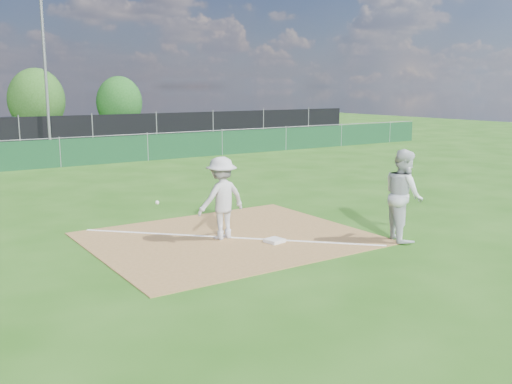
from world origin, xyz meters
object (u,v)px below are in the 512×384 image
at_px(car_right, 95,128).
at_px(tree_mid, 36,100).
at_px(runner, 403,195).
at_px(tree_right, 119,102).
at_px(play_at_first, 222,198).
at_px(car_mid, 16,131).
at_px(light_pole, 46,75).
at_px(first_base, 274,240).

relative_size(car_right, tree_mid, 0.95).
distance_m(runner, tree_right, 36.01).
height_order(car_right, tree_right, tree_right).
bearing_deg(play_at_first, car_mid, 88.47).
bearing_deg(car_mid, play_at_first, -161.20).
xyz_separation_m(play_at_first, tree_right, (9.95, 33.06, 1.23)).
distance_m(car_mid, tree_mid, 7.76).
height_order(runner, tree_mid, tree_mid).
distance_m(light_pole, runner, 24.20).
distance_m(play_at_first, runner, 4.06).
bearing_deg(car_right, car_mid, 117.08).
xyz_separation_m(play_at_first, car_right, (5.85, 26.74, -0.28)).
xyz_separation_m(runner, car_right, (2.52, 29.05, -0.37)).
height_order(first_base, tree_right, tree_right).
bearing_deg(car_right, play_at_first, -177.44).
bearing_deg(tree_right, car_right, -122.97).
height_order(first_base, play_at_first, play_at_first).
distance_m(first_base, car_mid, 26.58).
bearing_deg(tree_mid, play_at_first, -96.27).
xyz_separation_m(light_pole, car_right, (4.20, 5.10, -3.34)).
xyz_separation_m(light_pole, play_at_first, (-1.65, -21.65, -3.05)).
xyz_separation_m(light_pole, runner, (1.68, -23.96, -2.97)).
distance_m(light_pole, tree_mid, 11.27).
bearing_deg(car_right, tree_mid, 35.91).
height_order(runner, tree_right, tree_right).
height_order(light_pole, first_base, light_pole).
bearing_deg(car_mid, tree_mid, -2.14).
xyz_separation_m(car_right, tree_right, (4.10, 6.32, 1.52)).
height_order(car_mid, tree_mid, tree_mid).
relative_size(play_at_first, tree_right, 0.55).
bearing_deg(tree_mid, runner, -90.41).
distance_m(first_base, tree_right, 35.29).
relative_size(play_at_first, tree_mid, 0.49).
xyz_separation_m(play_at_first, car_mid, (0.68, 25.63, -0.14)).
bearing_deg(play_at_first, runner, -34.75).
relative_size(light_pole, tree_mid, 1.69).
bearing_deg(car_right, light_pole, 155.42).
distance_m(car_right, tree_mid, 6.56).
bearing_deg(runner, light_pole, 28.90).
bearing_deg(runner, play_at_first, 80.14).
bearing_deg(light_pole, first_base, -92.19).
height_order(car_mid, tree_right, tree_right).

